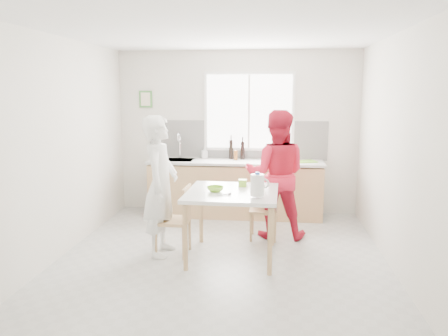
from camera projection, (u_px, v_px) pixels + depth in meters
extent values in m
plane|color=#B7B7B2|center=(221.00, 260.00, 5.35)|extent=(4.50, 4.50, 0.00)
plane|color=silver|center=(237.00, 133.00, 7.31)|extent=(4.00, 0.00, 4.00)
plane|color=silver|center=(182.00, 197.00, 2.91)|extent=(4.00, 0.00, 4.00)
plane|color=silver|center=(59.00, 148.00, 5.33)|extent=(0.00, 4.50, 4.50)
plane|color=silver|center=(398.00, 153.00, 4.89)|extent=(0.00, 4.50, 4.50)
plane|color=white|center=(221.00, 31.00, 4.87)|extent=(4.50, 4.50, 0.00)
cube|color=white|center=(249.00, 112.00, 7.21)|extent=(1.50, 0.03, 1.30)
cube|color=white|center=(249.00, 112.00, 7.19)|extent=(1.40, 0.02, 1.20)
cube|color=white|center=(249.00, 112.00, 7.19)|extent=(0.03, 0.03, 1.20)
cube|color=white|center=(237.00, 140.00, 7.32)|extent=(3.00, 0.02, 0.65)
cube|color=#498E40|center=(146.00, 99.00, 7.37)|extent=(0.22, 0.02, 0.28)
cube|color=beige|center=(146.00, 99.00, 7.36)|extent=(0.16, 0.01, 0.22)
cube|color=tan|center=(235.00, 190.00, 7.18)|extent=(2.80, 0.60, 0.86)
cube|color=#3F3326|center=(235.00, 212.00, 7.24)|extent=(2.80, 0.54, 0.10)
cube|color=silver|center=(235.00, 162.00, 7.09)|extent=(2.84, 0.64, 0.04)
cube|color=#A5A5AA|center=(178.00, 161.00, 7.20)|extent=(0.50, 0.40, 0.03)
cylinder|color=silver|center=(180.00, 148.00, 7.32)|extent=(0.02, 0.02, 0.36)
torus|color=silver|center=(179.00, 137.00, 7.22)|extent=(0.02, 0.18, 0.18)
cube|color=white|center=(232.00, 193.00, 5.30)|extent=(1.12, 1.12, 0.04)
cylinder|color=tan|center=(185.00, 238.00, 4.97)|extent=(0.05, 0.05, 0.78)
cylinder|color=tan|center=(201.00, 215.00, 5.91)|extent=(0.05, 0.05, 0.78)
cylinder|color=tan|center=(270.00, 242.00, 4.84)|extent=(0.05, 0.05, 0.78)
cylinder|color=tan|center=(272.00, 217.00, 5.78)|extent=(0.05, 0.05, 0.78)
cube|color=tan|center=(173.00, 221.00, 5.47)|extent=(0.42, 0.42, 0.04)
cube|color=tan|center=(187.00, 203.00, 5.40)|extent=(0.04, 0.39, 0.43)
cylinder|color=tan|center=(164.00, 233.00, 5.70)|extent=(0.03, 0.03, 0.42)
cylinder|color=tan|center=(156.00, 242.00, 5.36)|extent=(0.03, 0.03, 0.42)
cylinder|color=tan|center=(190.00, 234.00, 5.66)|extent=(0.03, 0.03, 0.42)
cylinder|color=tan|center=(184.00, 243.00, 5.32)|extent=(0.03, 0.03, 0.42)
cube|color=tan|center=(264.00, 210.00, 6.06)|extent=(0.39, 0.39, 0.04)
cube|color=tan|center=(264.00, 192.00, 6.19)|extent=(0.36, 0.04, 0.40)
cylinder|color=tan|center=(251.00, 228.00, 5.96)|extent=(0.03, 0.03, 0.39)
cylinder|color=tan|center=(275.00, 229.00, 5.91)|extent=(0.03, 0.03, 0.39)
cylinder|color=tan|center=(253.00, 221.00, 6.28)|extent=(0.03, 0.03, 0.39)
cylinder|color=tan|center=(275.00, 222.00, 6.23)|extent=(0.03, 0.03, 0.39)
imported|color=white|center=(161.00, 186.00, 5.41)|extent=(0.44, 0.65, 1.75)
imported|color=red|center=(276.00, 174.00, 6.07)|extent=(0.89, 0.70, 1.79)
imported|color=#8BCF2F|center=(215.00, 189.00, 5.27)|extent=(0.21, 0.21, 0.06)
imported|color=white|center=(258.00, 185.00, 5.50)|extent=(0.20, 0.20, 0.05)
cylinder|color=white|center=(257.00, 185.00, 4.95)|extent=(0.16, 0.16, 0.25)
cylinder|color=blue|center=(257.00, 173.00, 4.93)|extent=(0.05, 0.05, 0.03)
torus|color=white|center=(264.00, 183.00, 4.94)|extent=(0.12, 0.03, 0.12)
cube|color=#8FCC2F|center=(243.00, 183.00, 5.55)|extent=(0.10, 0.10, 0.09)
cylinder|color=#A5A5AA|center=(223.00, 194.00, 5.09)|extent=(0.16, 0.06, 0.01)
cube|color=#77C62D|center=(305.00, 161.00, 6.98)|extent=(0.42, 0.36, 0.01)
cylinder|color=black|center=(231.00, 149.00, 7.25)|extent=(0.07, 0.07, 0.32)
cylinder|color=black|center=(243.00, 150.00, 7.20)|extent=(0.07, 0.07, 0.30)
cylinder|color=brown|center=(236.00, 155.00, 7.14)|extent=(0.06, 0.06, 0.16)
imported|color=#999999|center=(204.00, 152.00, 7.32)|extent=(0.12, 0.12, 0.20)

